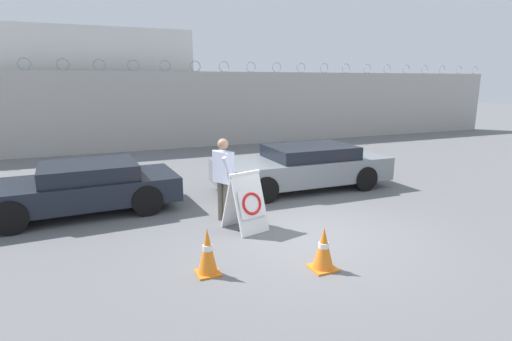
{
  "coord_description": "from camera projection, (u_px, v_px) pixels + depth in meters",
  "views": [
    {
      "loc": [
        -3.78,
        -6.41,
        2.94
      ],
      "look_at": [
        -0.3,
        1.97,
        0.89
      ],
      "focal_mm": 28.0,
      "sensor_mm": 36.0,
      "label": 1
    }
  ],
  "objects": [
    {
      "name": "perimeter_wall",
      "position": [
        182.0,
        110.0,
        17.51
      ],
      "size": [
        36.0,
        0.3,
        3.78
      ],
      "color": "#ADA8A0",
      "rests_on": "ground_plane"
    },
    {
      "name": "parked_car_front_coupe",
      "position": [
        82.0,
        187.0,
        8.99
      ],
      "size": [
        4.33,
        2.09,
        1.12
      ],
      "rotation": [
        0.0,
        0.0,
        3.2
      ],
      "color": "black",
      "rests_on": "ground_plane"
    },
    {
      "name": "barricade_sign",
      "position": [
        246.0,
        202.0,
        7.92
      ],
      "size": [
        0.85,
        0.91,
        1.19
      ],
      "rotation": [
        0.0,
        0.0,
        0.26
      ],
      "color": "white",
      "rests_on": "ground_plane"
    },
    {
      "name": "parked_car_rear_sedan",
      "position": [
        303.0,
        166.0,
        11.01
      ],
      "size": [
        4.8,
        1.96,
        1.19
      ],
      "rotation": [
        0.0,
        0.0,
        3.14
      ],
      "color": "black",
      "rests_on": "ground_plane"
    },
    {
      "name": "security_guard",
      "position": [
        223.0,
        176.0,
        8.36
      ],
      "size": [
        0.39,
        0.69,
        1.77
      ],
      "rotation": [
        0.0,
        0.0,
        -1.13
      ],
      "color": "#514C42",
      "rests_on": "ground_plane"
    },
    {
      "name": "building_block",
      "position": [
        86.0,
        88.0,
        19.09
      ],
      "size": [
        9.21,
        5.46,
        5.14
      ],
      "color": "silver",
      "rests_on": "ground_plane"
    },
    {
      "name": "traffic_cone_near",
      "position": [
        324.0,
        249.0,
        6.3
      ],
      "size": [
        0.4,
        0.4,
        0.7
      ],
      "color": "orange",
      "rests_on": "ground_plane"
    },
    {
      "name": "ground_plane",
      "position": [
        309.0,
        234.0,
        7.83
      ],
      "size": [
        90.0,
        90.0,
        0.0
      ],
      "primitive_type": "plane",
      "color": "slate"
    },
    {
      "name": "traffic_cone_far",
      "position": [
        208.0,
        251.0,
        6.12
      ],
      "size": [
        0.36,
        0.36,
        0.76
      ],
      "color": "orange",
      "rests_on": "ground_plane"
    }
  ]
}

